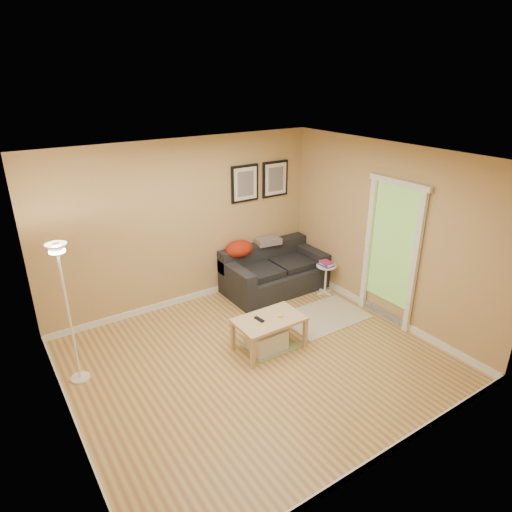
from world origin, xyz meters
The scene contains 25 objects.
floor centered at (0.00, 0.00, 0.00)m, with size 4.50×4.50×0.00m, color tan.
ceiling centered at (0.00, 0.00, 2.60)m, with size 4.50×4.50×0.00m, color white.
wall_back centered at (0.00, 2.00, 1.30)m, with size 4.50×4.50×0.00m, color tan.
wall_front centered at (0.00, -2.00, 1.30)m, with size 4.50×4.50×0.00m, color tan.
wall_left centered at (-2.25, 0.00, 1.30)m, with size 4.00×4.00×0.00m, color tan.
wall_right centered at (2.25, 0.00, 1.30)m, with size 4.00×4.00×0.00m, color tan.
baseboard_back centered at (0.00, 1.99, 0.05)m, with size 4.50×0.02×0.10m, color white.
baseboard_front centered at (0.00, -1.99, 0.05)m, with size 4.50×0.02×0.10m, color white.
baseboard_left centered at (-2.24, 0.00, 0.05)m, with size 0.02×4.00×0.10m, color white.
baseboard_right centered at (2.24, 0.00, 0.05)m, with size 0.02×4.00×0.10m, color white.
sofa centered at (1.38, 1.53, 0.38)m, with size 1.70×0.90×0.75m, color black, non-canonical shape.
red_throw centered at (0.86, 1.82, 0.77)m, with size 0.48×0.36×0.28m, color #AC340F, non-canonical shape.
plaid_throw centered at (1.45, 1.83, 0.78)m, with size 0.42×0.26×0.10m, color tan, non-canonical shape.
framed_print_left centered at (1.08, 1.98, 1.80)m, with size 0.50×0.04×0.60m, color black, non-canonical shape.
framed_print_right centered at (1.68, 1.98, 1.80)m, with size 0.50×0.04×0.60m, color black, non-canonical shape.
area_rug centered at (1.47, 0.36, 0.01)m, with size 1.25×0.85×0.01m, color beige.
green_runner centered at (0.34, 0.17, 0.01)m, with size 0.70×0.50×0.01m, color #668C4C.
coffee_table centered at (0.30, 0.15, 0.23)m, with size 0.91×0.56×0.46m, color tan, non-canonical shape.
remote_control centered at (0.17, 0.19, 0.47)m, with size 0.05×0.16×0.02m, color black.
tape_roll centered at (0.45, 0.11, 0.47)m, with size 0.07×0.07×0.03m, color yellow.
storage_bin centered at (0.26, 0.14, 0.15)m, with size 0.50×0.36×0.31m, color white, non-canonical shape.
side_table centered at (2.02, 0.96, 0.25)m, with size 0.33×0.33×0.50m, color white, non-canonical shape.
book_stack centered at (2.02, 0.96, 0.54)m, with size 0.17×0.23×0.07m, color #3937A7, non-canonical shape.
floor_lamp centered at (-2.00, 0.88, 0.84)m, with size 0.23×0.23×1.78m, color white, non-canonical shape.
doorway centered at (2.20, -0.15, 1.02)m, with size 0.12×1.01×2.13m, color white, non-canonical shape.
Camera 1 is at (-2.67, -4.01, 3.48)m, focal length 31.28 mm.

